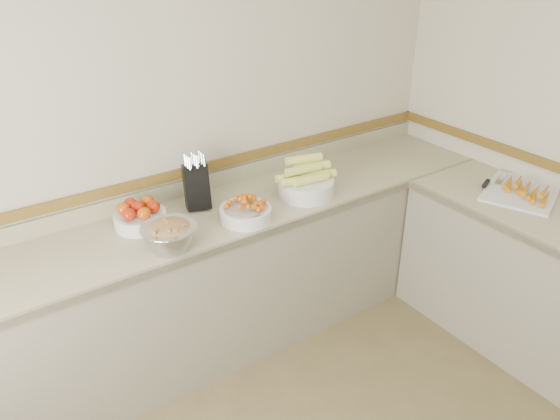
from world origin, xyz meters
TOP-DOWN VIEW (x-y plane):
  - back_wall at (0.00, 2.00)m, footprint 4.00×0.00m
  - counter_back at (0.00, 1.68)m, footprint 4.00×0.65m
  - knife_block at (0.09, 1.82)m, footprint 0.18×0.20m
  - tomato_bowl at (-0.27, 1.79)m, footprint 0.28×0.28m
  - cherry_tomato_bowl at (0.24, 1.52)m, footprint 0.29×0.29m
  - corn_bowl at (0.70, 1.58)m, footprint 0.37×0.34m
  - rhubarb_bowl at (-0.24, 1.47)m, footprint 0.29×0.29m
  - cutting_board at (1.79, 0.84)m, footprint 0.61×0.55m

SIDE VIEW (x-z plane):
  - counter_back at x=0.00m, z-range -0.09..0.99m
  - cutting_board at x=1.79m, z-range 0.88..0.96m
  - cherry_tomato_bowl at x=0.24m, z-range 0.87..1.03m
  - tomato_bowl at x=-0.27m, z-range 0.89..1.03m
  - corn_bowl at x=0.70m, z-range 0.86..1.11m
  - rhubarb_bowl at x=-0.24m, z-range 0.90..1.07m
  - knife_block at x=0.09m, z-range 0.87..1.20m
  - back_wall at x=0.00m, z-range -0.70..3.30m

